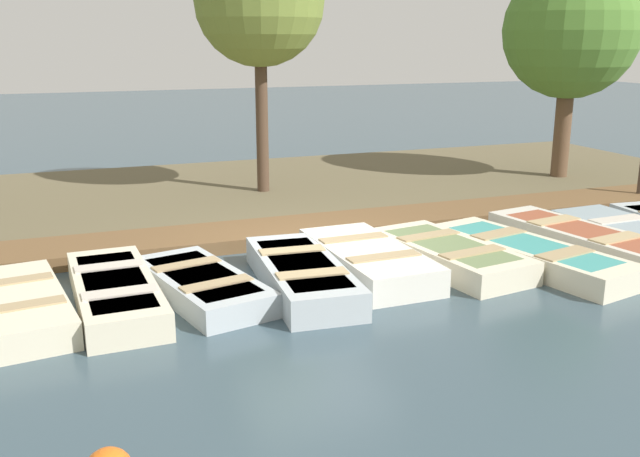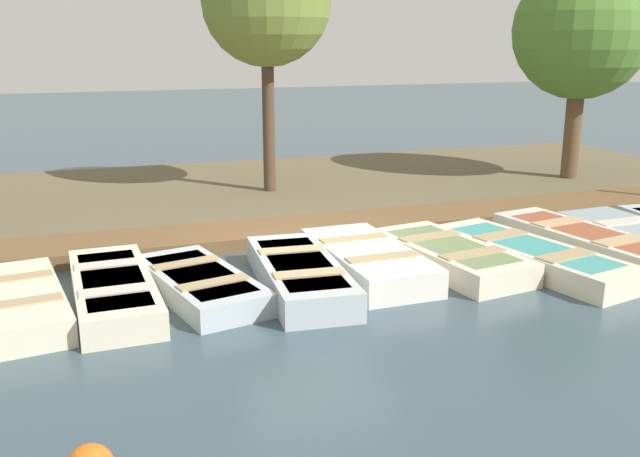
% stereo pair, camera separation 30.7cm
% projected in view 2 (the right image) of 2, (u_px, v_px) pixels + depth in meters
% --- Properties ---
extents(ground_plane, '(80.00, 80.00, 0.00)m').
position_uv_depth(ground_plane, '(313.00, 261.00, 11.68)').
color(ground_plane, '#384C56').
extents(shore_bank, '(8.00, 24.00, 0.18)m').
position_uv_depth(shore_bank, '(244.00, 194.00, 16.23)').
color(shore_bank, brown).
rests_on(shore_bank, ground_plane).
extents(dock_walkway, '(1.37, 20.98, 0.24)m').
position_uv_depth(dock_walkway, '(287.00, 231.00, 13.03)').
color(dock_walkway, brown).
rests_on(dock_walkway, ground_plane).
extents(rowboat_2, '(2.84, 1.39, 0.39)m').
position_uv_depth(rowboat_2, '(21.00, 303.00, 9.32)').
color(rowboat_2, beige).
rests_on(rowboat_2, ground_plane).
extents(rowboat_3, '(3.10, 1.13, 0.41)m').
position_uv_depth(rowboat_3, '(113.00, 290.00, 9.77)').
color(rowboat_3, beige).
rests_on(rowboat_3, ground_plane).
extents(rowboat_4, '(2.83, 1.65, 0.36)m').
position_uv_depth(rowboat_4, '(200.00, 284.00, 10.08)').
color(rowboat_4, '#B2BCC1').
rests_on(rowboat_4, ground_plane).
extents(rowboat_5, '(3.10, 1.30, 0.44)m').
position_uv_depth(rowboat_5, '(300.00, 274.00, 10.35)').
color(rowboat_5, '#B2BCC1').
rests_on(rowboat_5, ground_plane).
extents(rowboat_6, '(2.86, 1.28, 0.44)m').
position_uv_depth(rowboat_6, '(367.00, 260.00, 11.01)').
color(rowboat_6, silver).
rests_on(rowboat_6, ground_plane).
extents(rowboat_7, '(3.00, 1.62, 0.40)m').
position_uv_depth(rowboat_7, '(450.00, 256.00, 11.31)').
color(rowboat_7, beige).
rests_on(rowboat_7, ground_plane).
extents(rowboat_8, '(3.68, 1.82, 0.39)m').
position_uv_depth(rowboat_8, '(531.00, 256.00, 11.32)').
color(rowboat_8, beige).
rests_on(rowboat_8, ground_plane).
extents(rowboat_9, '(3.62, 1.64, 0.41)m').
position_uv_depth(rowboat_9, '(587.00, 242.00, 12.04)').
color(rowboat_9, beige).
rests_on(rowboat_9, ground_plane).
extents(park_tree_left, '(2.78, 2.78, 5.69)m').
position_uv_depth(park_tree_left, '(266.00, 2.00, 15.13)').
color(park_tree_left, '#4C3828').
rests_on(park_tree_left, ground_plane).
extents(park_tree_center, '(3.22, 3.22, 5.31)m').
position_uv_depth(park_tree_center, '(582.00, 32.00, 16.79)').
color(park_tree_center, brown).
rests_on(park_tree_center, ground_plane).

